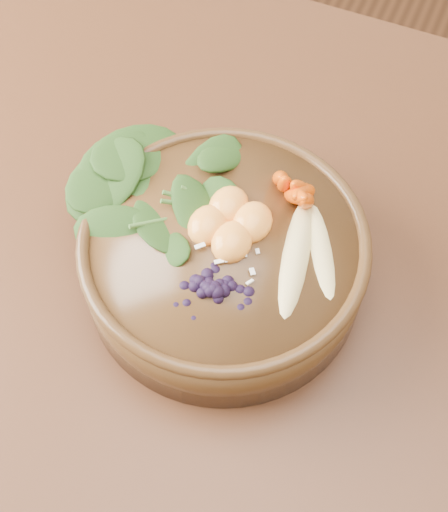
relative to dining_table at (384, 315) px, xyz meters
The scene contains 9 objects.
ground 0.66m from the dining_table, ahead, with size 4.00×4.00×0.00m, color #381E0F.
dining_table is the anchor object (origin of this frame).
stoneware_bowl 0.26m from the dining_table, 157.25° to the right, with size 0.33×0.33×0.09m, color #4C2F15.
kale_heap 0.33m from the dining_table, behind, with size 0.22×0.19×0.05m, color #254816, non-canonical shape.
carrot_cluster 0.28m from the dining_table, behind, with size 0.07×0.07×0.09m, color #DD4602, non-canonical shape.
banana_halves 0.23m from the dining_table, 149.43° to the right, with size 0.11×0.19×0.03m.
mandarin_cluster 0.29m from the dining_table, 162.63° to the right, with size 0.10×0.11×0.04m, color orange, non-canonical shape.
blueberry_pile 0.31m from the dining_table, 140.62° to the right, with size 0.15×0.12×0.05m, color black, non-canonical shape.
coconut_flakes 0.29m from the dining_table, 151.27° to the right, with size 0.11×0.08×0.01m, color white, non-canonical shape.
Camera 1 is at (-0.02, -0.48, 1.51)m, focal length 50.00 mm.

